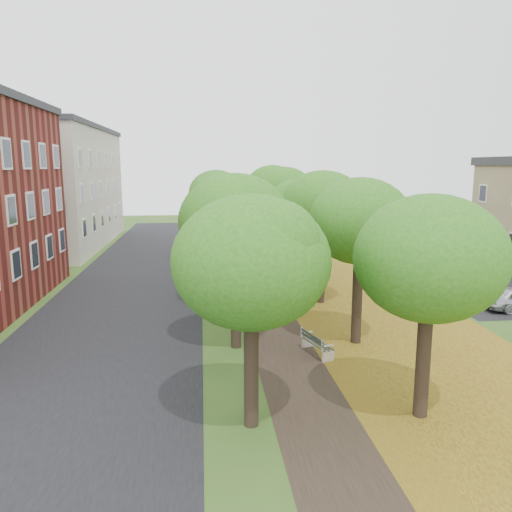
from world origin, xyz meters
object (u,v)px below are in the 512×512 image
object	(u,v)px
car_red	(451,272)
car_grey	(429,266)
bench	(316,343)
car_white	(426,265)

from	to	relation	value
car_red	car_grey	xyz separation A→B (m)	(-0.30, 2.36, -0.08)
bench	car_white	world-z (taller)	car_white
bench	car_red	bearing A→B (deg)	-62.00
car_red	car_grey	distance (m)	2.38
bench	car_red	xyz separation A→B (m)	(10.58, 10.26, 0.30)
car_red	car_white	world-z (taller)	car_red
bench	car_white	size ratio (longest dim) A/B	0.40
car_white	car_red	bearing A→B (deg)	178.46
car_grey	car_white	size ratio (longest dim) A/B	0.99
car_grey	bench	bearing A→B (deg)	163.12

